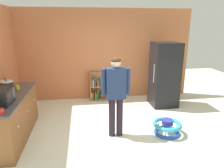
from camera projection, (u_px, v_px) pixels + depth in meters
name	position (u px, v px, depth m)	size (l,w,h in m)	color
ground_plane	(120.00, 133.00, 4.45)	(12.00, 12.00, 0.00)	silver
back_wall	(107.00, 55.00, 6.29)	(5.20, 0.06, 2.70)	#C67247
kitchen_counter	(11.00, 117.00, 4.14)	(0.65, 1.98, 0.90)	brown
refrigerator	(164.00, 75.00, 5.77)	(0.73, 0.68, 1.78)	black
bookshelf	(101.00, 88.00, 6.36)	(0.80, 0.28, 0.85)	#AF7540
standing_person	(116.00, 90.00, 4.09)	(0.57, 0.22, 1.65)	#261D2D
baby_walker	(167.00, 127.00, 4.36)	(0.60, 0.60, 0.32)	blue
microwave	(0.00, 96.00, 3.59)	(0.37, 0.48, 0.28)	black
crock_pot	(7.00, 87.00, 4.16)	(0.26, 0.26, 0.28)	black
ketchup_bottle	(6.00, 85.00, 4.41)	(0.07, 0.07, 0.25)	red
red_cup	(1.00, 112.00, 3.19)	(0.08, 0.08, 0.10)	red
white_cup	(10.00, 94.00, 3.99)	(0.08, 0.08, 0.10)	white
yellow_cup	(17.00, 87.00, 4.41)	(0.08, 0.08, 0.10)	yellow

